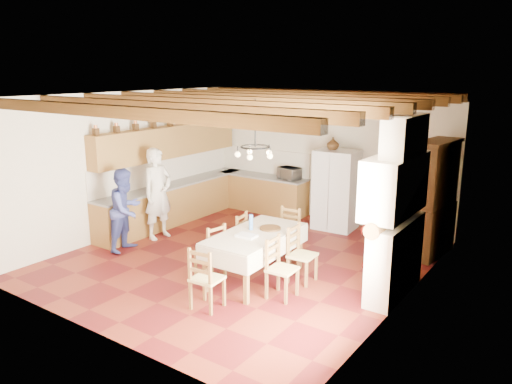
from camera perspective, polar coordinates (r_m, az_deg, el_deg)
floor at (r=9.36m, az=-1.57°, el=-7.79°), size 6.00×6.50×0.02m
ceiling at (r=8.71m, az=-1.70°, el=11.01°), size 6.00×6.50×0.02m
wall_back at (r=11.64m, az=8.00°, el=4.13°), size 6.00×0.02×3.00m
wall_front at (r=6.68m, az=-18.60°, el=-3.81°), size 6.00×0.02×3.00m
wall_left at (r=10.94m, az=-14.41°, el=3.21°), size 0.02×6.50×3.00m
wall_right at (r=7.56m, az=17.01°, el=-1.65°), size 0.02×6.50×3.00m
ceiling_beams at (r=8.71m, az=-1.70°, el=10.36°), size 6.00×6.30×0.16m
lower_cabinets_left at (r=11.65m, az=-9.20°, el=-1.29°), size 0.60×4.30×0.86m
lower_cabinets_back at (r=12.37m, az=0.78°, el=-0.22°), size 2.30×0.60×0.86m
countertop_left at (r=11.55m, az=-9.29°, el=0.86°), size 0.62×4.30×0.04m
countertop_back at (r=12.27m, az=0.79°, el=1.82°), size 2.34×0.62×0.04m
backsplash_left at (r=11.68m, az=-10.35°, el=2.57°), size 0.03×4.30×0.60m
backsplash_back at (r=12.44m, az=1.54°, el=3.49°), size 2.30×0.03×0.60m
upper_cabinets at (r=11.46m, az=-9.93°, el=5.68°), size 0.35×4.20×0.70m
fireplace at (r=7.86m, az=15.42°, el=-1.71°), size 0.56×1.60×2.80m
wall_picture at (r=10.95m, az=15.25°, el=5.02°), size 0.34×0.03×0.42m
refrigerator at (r=11.05m, az=9.14°, el=0.25°), size 0.92×0.78×1.75m
hutch at (r=9.87m, az=19.62°, el=-0.71°), size 0.64×1.26×2.19m
dining_table at (r=8.27m, az=-0.09°, el=-5.24°), size 1.02×1.91×0.82m
chandelier at (r=7.90m, az=-0.09°, el=5.18°), size 0.47×0.47×0.03m
chair_left_near at (r=8.45m, az=-5.28°, el=-6.71°), size 0.46×0.48×0.96m
chair_left_far at (r=9.05m, az=-2.60°, el=-5.26°), size 0.47×0.48×0.96m
chair_right_near at (r=7.73m, az=3.02°, el=-8.69°), size 0.42×0.44×0.96m
chair_right_far at (r=8.31m, az=5.33°, el=-7.10°), size 0.42×0.44×0.96m
chair_end_near at (r=7.44m, az=-5.62°, el=-9.69°), size 0.45×0.43×0.96m
chair_end_far at (r=9.26m, az=3.45°, el=-4.82°), size 0.44×0.42×0.96m
person_man at (r=10.47m, az=-11.14°, el=-0.18°), size 0.50×0.72×1.90m
person_woman_blue at (r=9.92m, az=-14.63°, el=-1.97°), size 0.75×0.89×1.62m
person_woman_red at (r=8.99m, az=13.76°, el=-3.69°), size 0.58×0.99×1.58m
microwave at (r=11.84m, az=3.82°, el=2.14°), size 0.57×0.44×0.28m
fridge_vase at (r=10.91m, az=8.79°, el=5.50°), size 0.31×0.31×0.27m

